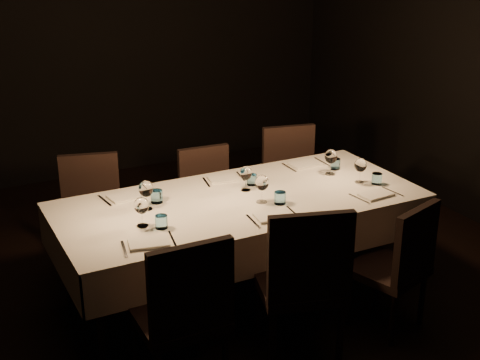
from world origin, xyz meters
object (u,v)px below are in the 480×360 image
chair_near_center (303,278)px  chair_far_center (208,197)px  dining_table (240,209)px  chair_near_left (184,310)px  chair_far_right (292,178)px  chair_far_left (92,210)px  chair_near_right (399,261)px

chair_near_center → chair_far_center: chair_near_center is taller
dining_table → chair_near_left: 1.13m
chair_far_right → chair_near_left: bearing=-124.4°
chair_far_right → dining_table: bearing=-127.8°
chair_near_left → chair_far_left: (-0.06, 1.67, -0.04)m
chair_near_left → chair_far_left: 1.67m
chair_near_left → chair_near_center: size_ratio=0.96×
chair_far_center → chair_near_center: bearing=-90.2°
chair_near_left → chair_near_right: (1.48, -0.03, -0.04)m
chair_far_center → chair_near_right: bearing=-64.9°
chair_near_center → chair_near_right: 0.73m
chair_near_left → chair_far_left: chair_near_left is taller
chair_far_left → chair_far_right: size_ratio=0.97×
chair_far_left → chair_near_left: bearing=-73.1°
dining_table → chair_near_center: bearing=-90.6°
chair_near_right → chair_far_left: chair_far_left is taller
dining_table → chair_near_center: 0.85m
chair_far_left → chair_far_center: (0.92, -0.11, -0.02)m
chair_near_left → chair_far_right: 2.25m
chair_near_left → chair_far_right: size_ratio=1.05×
chair_near_right → chair_far_center: 1.70m
chair_near_center → chair_far_left: bearing=-48.0°
chair_far_left → dining_table: bearing=-31.3°
chair_near_center → chair_far_left: size_ratio=1.13×
chair_near_center → chair_near_right: chair_near_center is taller
dining_table → chair_far_right: bearing=40.1°
chair_near_center → chair_far_center: size_ratio=1.18×
chair_near_center → chair_near_left: bearing=14.5°
chair_near_left → chair_far_left: bearing=-87.7°
chair_near_right → chair_near_left: bearing=-19.0°
chair_near_left → chair_near_right: size_ratio=1.10×
dining_table → chair_near_left: chair_near_left is taller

